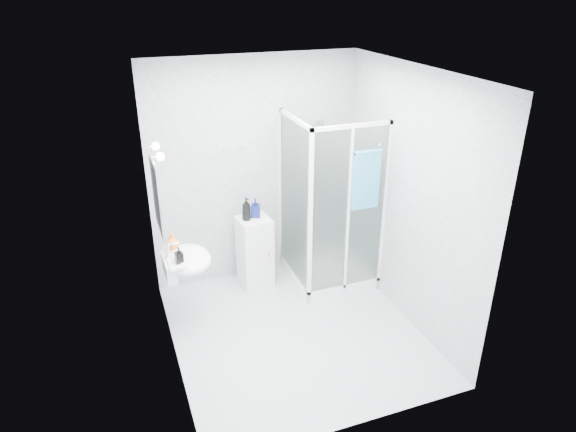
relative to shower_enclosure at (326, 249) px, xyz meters
name	(u,v)px	position (x,y,z in m)	size (l,w,h in m)	color
room	(296,217)	(-0.67, -0.77, 0.85)	(2.40, 2.60, 2.60)	#BABFC0
shower_enclosure	(326,249)	(0.00, 0.00, 0.00)	(0.90, 0.95, 2.00)	white
wall_basin	(185,260)	(-1.66, -0.32, 0.35)	(0.46, 0.56, 0.35)	white
mirror	(156,196)	(-1.85, -0.32, 1.05)	(0.02, 0.60, 0.70)	white
vanity_lights	(157,151)	(-1.80, -0.32, 1.47)	(0.10, 0.40, 0.08)	silver
wall_hooks	(233,148)	(-0.92, 0.49, 1.17)	(0.23, 0.06, 0.03)	silver
storage_cabinet	(255,252)	(-0.78, 0.26, -0.02)	(0.38, 0.39, 0.85)	silver
hand_towel	(366,178)	(0.24, -0.40, 0.98)	(0.30, 0.04, 0.64)	teal
shampoo_bottle_a	(246,209)	(-0.86, 0.26, 0.53)	(0.10, 0.10, 0.27)	black
shampoo_bottle_b	(256,208)	(-0.74, 0.31, 0.51)	(0.10, 0.10, 0.22)	#0D1453
soap_dispenser_orange	(172,241)	(-1.74, -0.16, 0.50)	(0.13, 0.13, 0.17)	orange
soap_dispenser_black	(179,255)	(-1.72, -0.46, 0.49)	(0.07, 0.07, 0.16)	black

